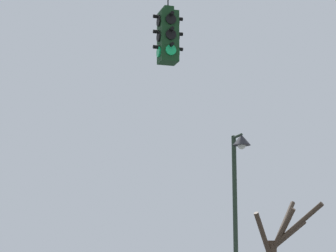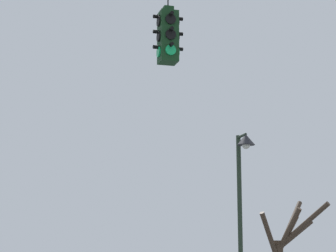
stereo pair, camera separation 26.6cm
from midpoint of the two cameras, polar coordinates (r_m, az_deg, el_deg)
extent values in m
cube|color=#143819|center=(12.44, 0.62, 7.73)|extent=(0.34, 0.34, 1.00)
cube|color=#143819|center=(12.62, 0.61, 10.09)|extent=(0.19, 0.19, 0.10)
cylinder|color=black|center=(12.37, 0.86, 9.30)|extent=(0.20, 0.03, 0.20)
cylinder|color=black|center=(12.36, 0.92, 9.76)|extent=(0.07, 0.12, 0.07)
cylinder|color=black|center=(12.27, 0.86, 7.99)|extent=(0.20, 0.03, 0.20)
cylinder|color=black|center=(12.26, 0.92, 8.45)|extent=(0.07, 0.12, 0.07)
cylinder|color=#19C666|center=(12.18, 0.87, 6.65)|extent=(0.20, 0.03, 0.20)
cylinder|color=black|center=(12.16, 0.93, 7.12)|extent=(0.07, 0.12, 0.07)
cylinder|color=black|center=(12.70, 0.38, 8.76)|extent=(0.20, 0.03, 0.20)
cylinder|color=black|center=(12.78, 0.32, 9.07)|extent=(0.07, 0.12, 0.07)
cylinder|color=black|center=(12.61, 0.38, 7.47)|extent=(0.20, 0.03, 0.20)
cylinder|color=black|center=(12.68, 0.32, 7.80)|extent=(0.07, 0.12, 0.07)
cylinder|color=#19C666|center=(12.52, 0.38, 6.16)|extent=(0.20, 0.03, 0.20)
cylinder|color=black|center=(12.59, 0.32, 6.50)|extent=(0.07, 0.12, 0.07)
cylinder|color=black|center=(12.49, -0.21, 9.10)|extent=(0.03, 0.20, 0.20)
cylinder|color=black|center=(12.51, -0.41, 9.51)|extent=(0.12, 0.07, 0.07)
cylinder|color=black|center=(12.39, -0.21, 7.80)|extent=(0.03, 0.20, 0.20)
cylinder|color=black|center=(12.41, -0.41, 8.21)|extent=(0.12, 0.07, 0.07)
cylinder|color=#19C666|center=(12.30, -0.21, 6.47)|extent=(0.03, 0.20, 0.20)
cylinder|color=black|center=(12.31, -0.41, 6.89)|extent=(0.12, 0.07, 0.07)
cylinder|color=black|center=(12.59, 1.43, 8.95)|extent=(0.03, 0.20, 0.20)
cylinder|color=black|center=(12.63, 1.63, 9.31)|extent=(0.12, 0.07, 0.07)
cylinder|color=black|center=(12.49, 1.44, 7.65)|extent=(0.03, 0.20, 0.20)
cylinder|color=black|center=(12.53, 1.64, 8.02)|extent=(0.12, 0.07, 0.07)
cylinder|color=#19C666|center=(12.40, 1.45, 6.33)|extent=(0.03, 0.20, 0.20)
cylinder|color=black|center=(12.44, 1.64, 6.71)|extent=(0.12, 0.07, 0.07)
cylinder|color=#233323|center=(17.11, 6.76, -9.45)|extent=(0.12, 0.12, 5.20)
cylinder|color=#233323|center=(17.12, 6.90, -0.86)|extent=(0.07, 0.51, 0.07)
cone|color=#232328|center=(16.86, 7.25, -1.18)|extent=(0.47, 0.47, 0.28)
sphere|color=silver|center=(16.84, 7.26, -1.65)|extent=(0.21, 0.21, 0.21)
cylinder|color=#423326|center=(19.47, 9.26, -9.52)|extent=(0.86, 0.64, 1.44)
cylinder|color=#423326|center=(20.59, 10.88, -8.66)|extent=(1.48, 1.23, 1.70)
cylinder|color=#423326|center=(19.57, 10.84, -8.93)|extent=(0.57, 0.90, 1.32)
cylinder|color=#423326|center=(20.07, 11.35, -9.29)|extent=(1.22, 0.16, 0.93)
cylinder|color=#423326|center=(19.46, 12.02, -8.51)|extent=(1.16, 1.47, 1.35)
cylinder|color=#423326|center=(20.44, 10.73, -9.30)|extent=(1.24, 1.02, 1.24)
camera|label=1|loc=(0.13, -89.37, -0.12)|focal=70.00mm
camera|label=2|loc=(0.13, 90.63, 0.12)|focal=70.00mm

